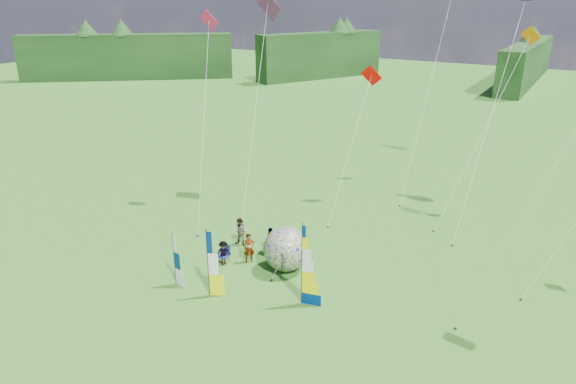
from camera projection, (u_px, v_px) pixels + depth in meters
The scene contains 18 objects.
ground at pixel (264, 323), 25.55m from camera, with size 220.00×220.00×0.00m, color #4A7B25.
treeline_ring at pixel (262, 252), 24.11m from camera, with size 210.00×210.00×8.00m, color #254F1D, non-canonical shape.
feather_banner_main at pixel (302, 265), 26.43m from camera, with size 1.23×0.10×4.52m, color navy, non-canonical shape.
side_banner_left at pixel (208, 264), 27.27m from camera, with size 1.06×0.10×3.83m, color #F8E500, non-canonical shape.
side_banner_far at pixel (174, 260), 28.51m from camera, with size 0.91×0.10×3.05m, color white, non-canonical shape.
bol_inflatable at pixel (286, 249), 30.14m from camera, with size 2.67×2.67×2.67m, color #02008B.
spectator_a at pixel (249, 248), 31.09m from camera, with size 0.69×0.45×1.88m, color #66594C.
spectator_b at pixel (240, 232), 33.17m from camera, with size 0.92×0.45×1.88m, color #66594C.
spectator_c at pixel (223, 253), 30.88m from camera, with size 1.00×0.37×1.54m, color #66594C.
spectator_d at pixel (270, 240), 32.28m from camera, with size 1.00×0.41×1.71m, color #66594C.
camp_chair at pixel (223, 255), 31.07m from camera, with size 0.67×0.67×1.16m, color #161D50, non-canonical shape.
kite_whale at pixel (493, 103), 35.25m from camera, with size 3.37×15.31×16.68m, color black, non-canonical shape.
kite_rainbow_delta at pixel (255, 96), 37.30m from camera, with size 6.52×11.44×16.75m, color #EF3603, non-canonical shape.
kite_parafoil at pixel (558, 150), 22.51m from camera, with size 8.54×7.88×17.88m, color #C11402, non-canonical shape.
small_kite_red at pixel (351, 140), 37.05m from camera, with size 2.98×9.91×10.96m, color #E10601, non-canonical shape.
small_kite_orange at pixel (483, 126), 35.06m from camera, with size 5.44×9.51×13.75m, color #F06C00, non-canonical shape.
small_kite_pink at pixel (203, 115), 35.63m from camera, with size 6.34×9.55×14.90m, color #E02155, non-canonical shape.
small_kite_green at pixel (437, 51), 40.01m from camera, with size 2.94×13.65×22.43m, color green, non-canonical shape.
Camera 1 is at (12.12, -17.78, 15.31)m, focal length 32.00 mm.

